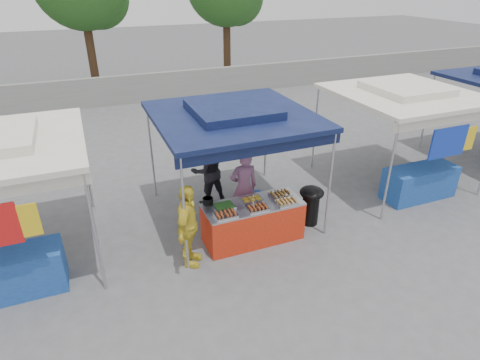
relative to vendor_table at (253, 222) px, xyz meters
name	(u,v)px	position (x,y,z in m)	size (l,w,h in m)	color
ground_plane	(251,236)	(0.00, 0.10, -0.43)	(80.00, 80.00, 0.00)	#535356
back_wall	(150,87)	(0.00, 11.10, 0.17)	(40.00, 0.25, 1.20)	slate
main_canopy	(233,115)	(0.00, 1.07, 1.94)	(3.20, 3.20, 2.57)	#AEAEB5
neighbor_stall_right	(412,129)	(4.50, 0.67, 1.18)	(3.20, 3.20, 2.57)	#AEAEB5
vendor_table	(253,222)	(0.00, 0.00, 0.00)	(2.00, 0.80, 0.85)	#B42610
food_tray_fl	(226,215)	(-0.67, -0.23, 0.46)	(0.42, 0.30, 0.07)	#BABABF
food_tray_fm	(257,208)	(-0.01, -0.23, 0.46)	(0.42, 0.30, 0.07)	#BABABF
food_tray_fr	(286,202)	(0.62, -0.23, 0.46)	(0.42, 0.30, 0.07)	#BABABF
food_tray_bl	(224,206)	(-0.60, 0.07, 0.46)	(0.42, 0.30, 0.07)	#BABABF
food_tray_bm	(252,200)	(0.02, 0.11, 0.46)	(0.42, 0.30, 0.07)	#BABABF
food_tray_br	(280,194)	(0.66, 0.10, 0.46)	(0.42, 0.30, 0.07)	#BABABF
cooking_pot	(208,201)	(-0.84, 0.35, 0.49)	(0.21, 0.21, 0.12)	black
skewer_cup	(253,206)	(-0.07, -0.15, 0.48)	(0.08, 0.08, 0.11)	#AEAEB5
wok_burner	(311,202)	(1.42, 0.09, 0.10)	(0.53, 0.53, 0.89)	black
crate_left	(231,222)	(-0.26, 0.58, -0.29)	(0.45, 0.32, 0.27)	#122F97
crate_right	(252,212)	(0.32, 0.75, -0.27)	(0.52, 0.36, 0.31)	#122F97
crate_stacked	(253,200)	(0.32, 0.75, 0.03)	(0.48, 0.34, 0.29)	#122F97
vendor_woman	(244,187)	(0.09, 0.72, 0.42)	(0.62, 0.41, 1.69)	#805174
helper_man	(208,170)	(-0.37, 1.81, 0.43)	(0.83, 0.64, 1.70)	black
customer_person	(188,227)	(-1.42, -0.29, 0.41)	(0.98, 0.41, 1.67)	gold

